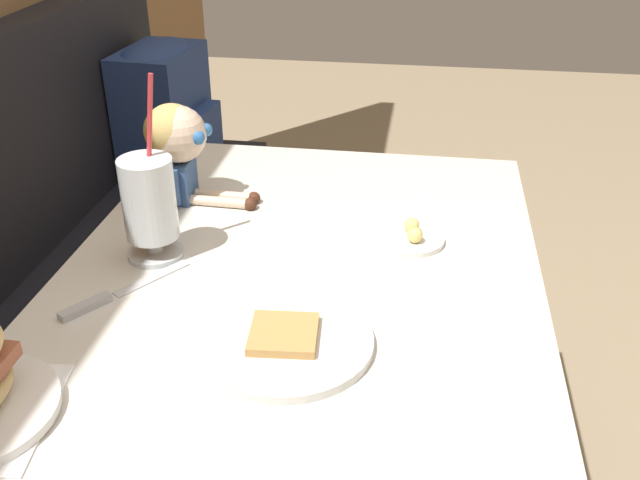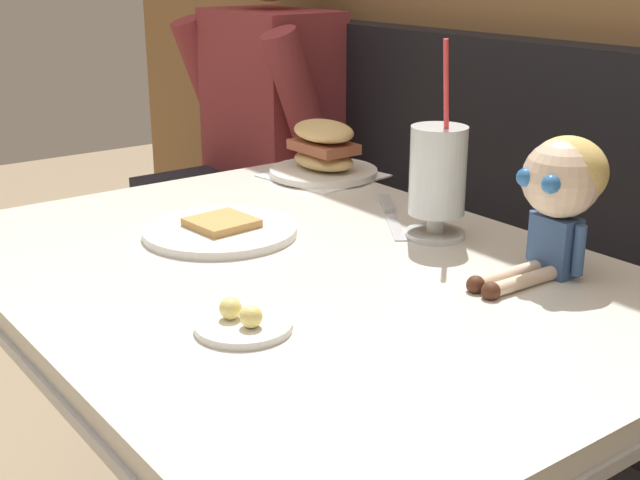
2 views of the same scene
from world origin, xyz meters
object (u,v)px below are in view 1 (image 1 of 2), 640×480
at_px(milkshake_glass, 150,204).
at_px(seated_doll, 179,140).
at_px(toast_plate, 286,341).
at_px(butter_saucer, 411,237).
at_px(butter_knife, 105,298).
at_px(backpack, 165,105).

distance_m(milkshake_glass, seated_doll, 0.22).
bearing_deg(toast_plate, seated_doll, 33.84).
xyz_separation_m(butter_saucer, butter_knife, (-0.26, 0.47, -0.00)).
bearing_deg(seated_doll, milkshake_glass, -174.82).
bearing_deg(butter_knife, milkshake_glass, -11.69).
distance_m(butter_saucer, seated_doll, 0.48).
bearing_deg(toast_plate, butter_saucer, -26.29).
relative_size(toast_plate, milkshake_glass, 0.79).
bearing_deg(butter_knife, butter_saucer, -60.61).
relative_size(toast_plate, butter_knife, 1.22).
xyz_separation_m(toast_plate, backpack, (1.22, 0.62, -0.09)).
bearing_deg(milkshake_glass, backpack, 19.03).
xyz_separation_m(butter_saucer, backpack, (0.89, 0.78, -0.09)).
height_order(butter_saucer, backpack, backpack).
bearing_deg(seated_doll, backpack, 22.56).
xyz_separation_m(butter_saucer, seated_doll, (0.10, 0.46, 0.12)).
distance_m(butter_knife, backpack, 1.20).
xyz_separation_m(milkshake_glass, seated_doll, (0.22, 0.02, 0.03)).
relative_size(milkshake_glass, butter_saucer, 2.63).
height_order(milkshake_glass, backpack, milkshake_glass).
bearing_deg(butter_saucer, butter_knife, 119.39).
distance_m(butter_saucer, butter_knife, 0.53).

